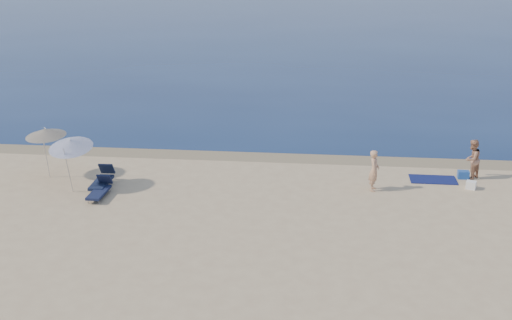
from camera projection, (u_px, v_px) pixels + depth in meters
The scene contains 11 objects.
sea at pixel (324, 2), 106.12m from camera, with size 240.00×160.00×0.01m, color #0C1F4A.
wet_sand_strip at pixel (318, 158), 30.35m from camera, with size 240.00×1.60×0.00m, color #847254.
person_left at pixel (374, 170), 26.28m from camera, with size 0.63×0.41×1.72m, color tan.
person_right at pixel (472, 159), 27.56m from camera, with size 0.85×0.66×1.75m, color #B07A5C.
beach_towel at pixel (433, 180), 27.65m from camera, with size 1.97×1.09×0.03m, color #0D1345.
white_bag at pixel (471, 185), 26.61m from camera, with size 0.39×0.33×0.33m, color white.
blue_cooler at pixel (463, 175), 27.78m from camera, with size 0.48×0.34×0.34m, color #1E4BA3.
umbrella_near at pixel (70, 144), 25.96m from camera, with size 1.88×1.91×2.36m.
umbrella_far at pixel (45, 132), 27.42m from camera, with size 2.17×2.19×2.29m.
lounger_left at pixel (102, 180), 26.79m from camera, with size 0.65×1.89×0.83m.
lounger_right at pixel (100, 190), 25.79m from camera, with size 0.59×1.72×0.75m.
Camera 1 is at (0.04, -9.45, 9.85)m, focal length 45.00 mm.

